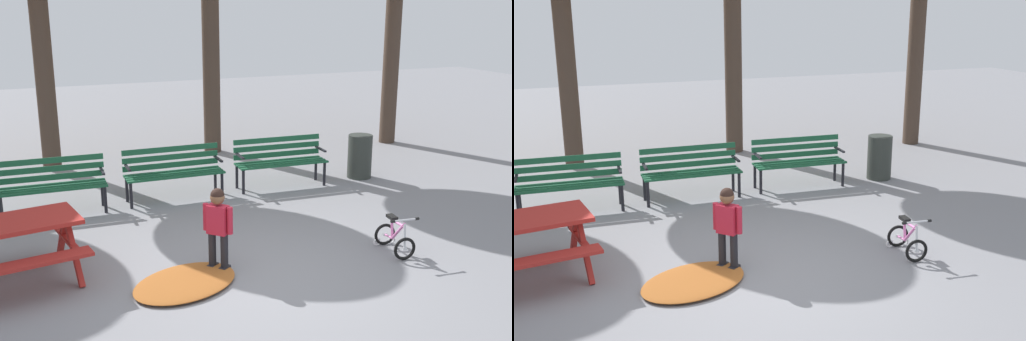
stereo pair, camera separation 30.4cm
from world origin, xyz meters
The scene contains 8 objects.
ground centered at (0.00, 0.00, 0.00)m, with size 36.00×36.00×0.00m, color gray.
park_bench_far_left centered at (-1.96, 3.37, 0.51)m, with size 1.61×0.50×0.85m.
park_bench_left centered at (-0.06, 3.38, 0.51)m, with size 1.60×0.47×0.85m.
park_bench_right centered at (1.84, 3.38, 0.51)m, with size 1.62×0.54×0.85m.
child_standing centered at (-0.30, 0.46, 0.61)m, with size 0.29×0.31×1.04m.
kids_bicycle centered at (1.99, 0.11, 0.20)m, with size 0.41×0.59×0.54m.
leaf_pile centered at (-0.79, 0.21, 0.04)m, with size 1.31×0.92×0.07m, color #9E5623.
trash_bin centered at (3.42, 3.30, 0.40)m, with size 0.44×0.44×0.79m, color #2D332D.
Camera 1 is at (-2.51, -6.12, 3.19)m, focal length 43.41 mm.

